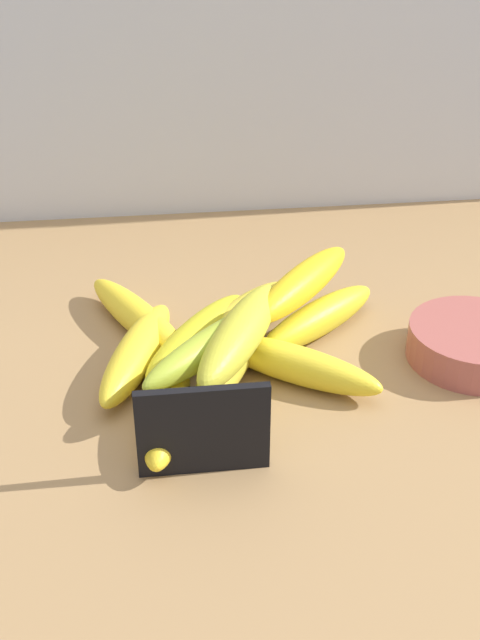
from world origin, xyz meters
TOP-DOWN VIEW (x-y plane):
  - counter_top at (0.00, 0.00)cm, footprint 110.00×76.00cm
  - chalkboard_sign at (-12.33, -16.32)cm, footprint 11.00×1.80cm
  - fruit_bowl at (16.30, -2.93)cm, footprint 13.32×13.32cm
  - banana_0 at (-11.46, 1.40)cm, footprint 13.96×17.17cm
  - banana_1 at (-15.15, -9.70)cm, footprint 6.47×17.53cm
  - banana_2 at (-2.55, -4.46)cm, footprint 17.08×13.64cm
  - banana_3 at (1.71, 3.83)cm, footprint 16.01×13.81cm
  - banana_4 at (-17.75, -0.70)cm, footprint 9.76×18.41cm
  - banana_5 at (-17.54, 6.35)cm, footprint 12.75×19.08cm
  - banana_6 at (-5.94, 6.00)cm, footprint 13.46×13.47cm
  - banana_7 at (-8.96, -3.90)cm, footprint 12.18×19.41cm
  - banana_8 at (0.32, 4.96)cm, footprint 14.63×16.52cm
  - banana_9 at (-10.44, -4.86)cm, footprint 15.65×15.30cm
  - banana_10 at (-7.81, -4.09)cm, footprint 12.28×18.71cm

SIDE VIEW (x-z plane):
  - counter_top at x=0.00cm, z-range 0.00..3.00cm
  - banana_7 at x=-8.96cm, z-range 3.00..6.45cm
  - banana_5 at x=-17.54cm, z-range 3.00..6.63cm
  - fruit_bowl at x=16.30cm, z-range 3.00..6.67cm
  - banana_6 at x=-5.94cm, z-range 3.00..6.73cm
  - banana_2 at x=-2.55cm, z-range 3.00..6.79cm
  - banana_3 at x=1.71cm, z-range 3.00..6.80cm
  - banana_4 at x=-17.75cm, z-range 3.00..6.94cm
  - banana_1 at x=-15.15cm, z-range 3.00..6.94cm
  - banana_0 at x=-11.46cm, z-range 3.00..7.05cm
  - chalkboard_sign at x=-12.33cm, z-range 2.66..11.06cm
  - banana_9 at x=-10.44cm, z-range 6.45..9.75cm
  - banana_10 at x=-7.81cm, z-range 6.45..10.62cm
  - banana_8 at x=0.32cm, z-range 6.80..10.54cm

